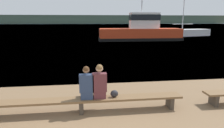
# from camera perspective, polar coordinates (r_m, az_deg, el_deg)

# --- Properties ---
(water_surface) EXTENTS (240.00, 240.00, 0.00)m
(water_surface) POSITION_cam_1_polar(r_m,az_deg,el_deg) (128.23, -7.57, 11.05)
(water_surface) COLOR #5684A3
(water_surface) RESTS_ON ground
(far_shoreline) EXTENTS (600.00, 12.00, 7.12)m
(far_shoreline) POSITION_cam_1_polar(r_m,az_deg,el_deg) (180.31, -7.57, 12.52)
(far_shoreline) COLOR #384233
(far_shoreline) RESTS_ON ground
(bench_main) EXTENTS (6.04, 0.45, 0.43)m
(bench_main) POSITION_cam_1_polar(r_m,az_deg,el_deg) (5.99, -8.80, -10.50)
(bench_main) COLOR brown
(bench_main) RESTS_ON ground
(person_left) EXTENTS (0.41, 0.41, 0.98)m
(person_left) POSITION_cam_1_polar(r_m,az_deg,el_deg) (5.83, -7.29, -6.02)
(person_left) COLOR navy
(person_left) RESTS_ON bench_main
(person_right) EXTENTS (0.41, 0.41, 1.02)m
(person_right) POSITION_cam_1_polar(r_m,az_deg,el_deg) (5.83, -3.59, -5.64)
(person_right) COLOR #56282D
(person_right) RESTS_ON bench_main
(shopping_bag) EXTENTS (0.23, 0.17, 0.21)m
(shopping_bag) POSITION_cam_1_polar(r_m,az_deg,el_deg) (5.98, 0.65, -8.47)
(shopping_bag) COLOR #232328
(shopping_bag) RESTS_ON bench_main
(tugboat_red) EXTENTS (11.21, 3.34, 7.12)m
(tugboat_red) POSITION_cam_1_polar(r_m,az_deg,el_deg) (27.63, 8.24, 9.11)
(tugboat_red) COLOR red
(tugboat_red) RESTS_ON water_surface
(moored_sailboat) EXTENTS (9.72, 4.59, 7.84)m
(moored_sailboat) POSITION_cam_1_polar(r_m,az_deg,el_deg) (37.10, 19.91, 8.43)
(moored_sailboat) COLOR silver
(moored_sailboat) RESTS_ON water_surface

